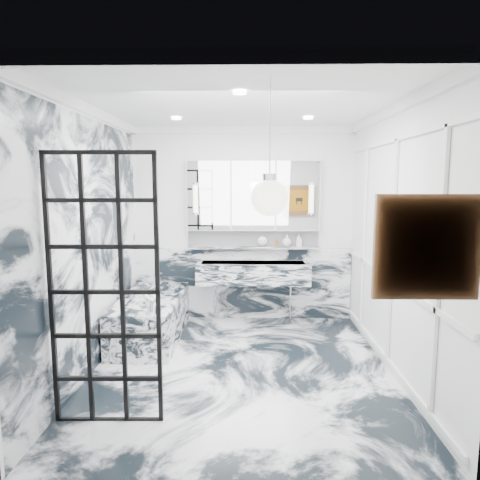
{
  "coord_description": "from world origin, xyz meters",
  "views": [
    {
      "loc": [
        0.08,
        -4.43,
        2.01
      ],
      "look_at": [
        -0.02,
        0.5,
        1.34
      ],
      "focal_mm": 32.0,
      "sensor_mm": 36.0,
      "label": 1
    }
  ],
  "objects_px": {
    "trough_sink": "(253,273)",
    "bathtub": "(151,317)",
    "mirror_cabinet": "(253,196)",
    "crittall_door": "(104,292)"
  },
  "relations": [
    {
      "from": "trough_sink",
      "to": "bathtub",
      "type": "relative_size",
      "value": 0.97
    },
    {
      "from": "trough_sink",
      "to": "mirror_cabinet",
      "type": "bearing_deg",
      "value": 90.0
    },
    {
      "from": "crittall_door",
      "to": "mirror_cabinet",
      "type": "bearing_deg",
      "value": 64.89
    },
    {
      "from": "mirror_cabinet",
      "to": "bathtub",
      "type": "xyz_separation_m",
      "value": [
        -1.32,
        -0.83,
        -1.54
      ]
    },
    {
      "from": "trough_sink",
      "to": "mirror_cabinet",
      "type": "distance_m",
      "value": 1.1
    },
    {
      "from": "crittall_door",
      "to": "mirror_cabinet",
      "type": "height_order",
      "value": "mirror_cabinet"
    },
    {
      "from": "crittall_door",
      "to": "bathtub",
      "type": "bearing_deg",
      "value": 91.4
    },
    {
      "from": "bathtub",
      "to": "trough_sink",
      "type": "bearing_deg",
      "value": 26.48
    },
    {
      "from": "bathtub",
      "to": "mirror_cabinet",
      "type": "bearing_deg",
      "value": 32.06
    },
    {
      "from": "crittall_door",
      "to": "trough_sink",
      "type": "relative_size",
      "value": 1.4
    }
  ]
}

